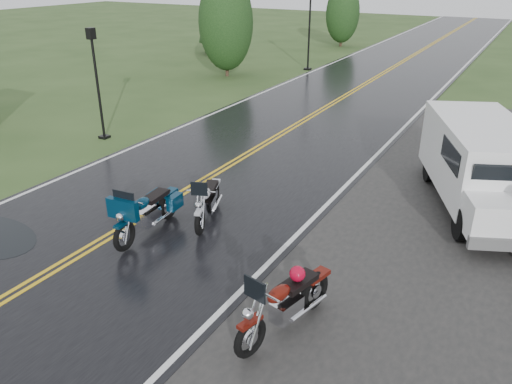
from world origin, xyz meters
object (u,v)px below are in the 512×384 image
lamp_post_far_left (309,30)px  motorcycle_silver (199,212)px  van_white (467,197)px  lamp_post_near_left (98,85)px  motorcycle_teal (123,225)px  motorcycle_red (250,324)px

lamp_post_far_left → motorcycle_silver: bearing=-72.8°
van_white → lamp_post_near_left: (-12.68, 1.40, 0.86)m
motorcycle_silver → lamp_post_near_left: bearing=128.6°
motorcycle_teal → van_white: 7.66m
motorcycle_red → lamp_post_near_left: (-10.37, 7.11, 1.28)m
motorcycle_teal → lamp_post_far_left: size_ratio=0.51×
lamp_post_near_left → van_white: bearing=-6.3°
motorcycle_silver → lamp_post_far_left: size_ratio=0.46×
motorcycle_red → lamp_post_near_left: lamp_post_near_left is taller
motorcycle_red → lamp_post_near_left: 12.64m
motorcycle_teal → lamp_post_near_left: lamp_post_near_left is taller
motorcycle_red → van_white: 6.18m
motorcycle_red → motorcycle_teal: (-4.05, 1.46, 0.00)m
motorcycle_red → lamp_post_far_left: size_ratio=0.51×
van_white → lamp_post_far_left: 20.61m
lamp_post_near_left → lamp_post_far_left: lamp_post_far_left is taller
motorcycle_silver → van_white: size_ratio=0.38×
lamp_post_far_left → motorcycle_red: bearing=-68.0°
motorcycle_red → van_white: bearing=81.0°
motorcycle_red → motorcycle_silver: bearing=149.6°
motorcycle_silver → lamp_post_near_left: size_ratio=0.55×
motorcycle_teal → lamp_post_far_left: 21.98m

